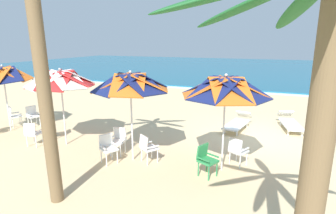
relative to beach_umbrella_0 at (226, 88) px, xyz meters
name	(u,v)px	position (x,y,z in m)	size (l,w,h in m)	color
ground_plane	(259,139)	(0.84, 3.02, -2.37)	(80.00, 80.00, 0.00)	beige
sea	(274,68)	(0.84, 31.15, -2.32)	(80.00, 36.00, 0.10)	#19607F
surf_foam	(269,93)	(0.84, 12.85, -2.36)	(80.00, 0.70, 0.01)	white
beach_umbrella_0	(226,88)	(0.00, 0.00, 0.00)	(2.42, 2.42, 2.75)	silver
plastic_chair_0	(237,150)	(0.36, 0.43, -1.87)	(0.59, 0.61, 0.87)	white
plastic_chair_1	(206,158)	(-0.35, -0.48, -1.87)	(0.60, 0.59, 0.87)	#2D8C4C
beach_umbrella_1	(131,83)	(-2.67, -0.33, 0.02)	(2.32, 2.32, 2.75)	silver
plastic_chair_2	(147,147)	(-2.17, -0.32, -1.87)	(0.62, 0.63, 0.87)	white
plastic_chair_3	(108,147)	(-3.28, -0.75, -1.87)	(0.62, 0.61, 0.87)	white
plastic_chair_4	(118,139)	(-3.33, -0.09, -1.87)	(0.48, 0.51, 0.87)	white
beach_umbrella_2	(60,79)	(-5.51, -0.06, -0.05)	(2.32, 2.32, 2.70)	silver
plastic_chair_5	(51,126)	(-6.43, 0.21, -1.87)	(0.63, 0.63, 0.87)	white
plastic_chair_6	(33,133)	(-6.42, -0.62, -1.87)	(0.51, 0.54, 0.87)	white
beach_umbrella_3	(3,75)	(-8.69, 0.31, -0.07)	(2.16, 2.16, 2.69)	silver
plastic_chair_8	(14,115)	(-9.02, 0.78, -1.87)	(0.60, 0.61, 0.87)	white
plastic_chair_9	(33,115)	(-8.32, 1.13, -1.87)	(0.59, 0.57, 0.87)	white
sun_lounger_0	(290,122)	(1.91, 4.78, -2.09)	(1.06, 2.23, 0.62)	white
sun_lounger_1	(238,123)	(-0.09, 3.94, -2.09)	(1.00, 2.22, 0.62)	white
palm_tree_0	(37,26)	(-3.21, -2.97, 1.49)	(2.72, 2.90, 6.19)	brown
palm_tree_1	(319,121)	(1.63, -4.34, 0.47)	(3.11, 3.00, 4.25)	brown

